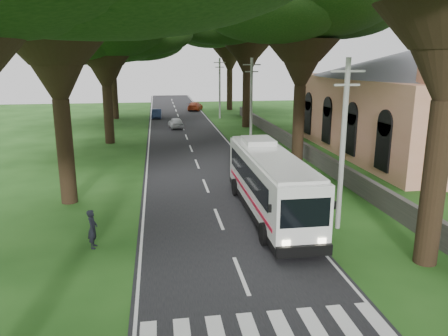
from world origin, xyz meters
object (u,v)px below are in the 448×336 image
object	(u,v)px
pole_far	(220,87)
pole_mid	(251,101)
distant_car_a	(176,123)
distant_car_b	(157,114)
distant_car_c	(195,106)
pole_near	(343,143)
pedestrian	(93,229)
coach_bus	(270,182)
church	(407,96)

from	to	relation	value
pole_far	pole_mid	bearing A→B (deg)	-90.00
pole_far	distant_car_a	xyz separation A→B (m)	(-6.30, -7.76, -3.53)
distant_car_b	distant_car_c	xyz separation A→B (m)	(6.00, 8.47, 0.05)
pole_near	pedestrian	distance (m)	11.81
distant_car_a	distant_car_b	size ratio (longest dim) A/B	1.00
distant_car_a	pole_mid	bearing A→B (deg)	110.86
pole_far	distant_car_c	size ratio (longest dim) A/B	1.81
distant_car_c	pole_mid	bearing A→B (deg)	110.97
coach_bus	pedestrian	xyz separation A→B (m)	(-8.52, -2.89, -0.91)
pole_near	pedestrian	world-z (taller)	pole_near
church	pole_mid	world-z (taller)	church
coach_bus	distant_car_c	distance (m)	47.58
pedestrian	distant_car_b	bearing A→B (deg)	-1.50
coach_bus	distant_car_b	size ratio (longest dim) A/B	3.07
church	distant_car_c	bearing A→B (deg)	113.38
pole_far	distant_car_c	world-z (taller)	pole_far
coach_bus	pedestrian	distance (m)	9.04
pole_far	coach_bus	bearing A→B (deg)	-94.25
church	pedestrian	bearing A→B (deg)	-145.83
distant_car_a	pedestrian	size ratio (longest dim) A/B	2.12
pole_mid	distant_car_b	xyz separation A→B (m)	(-8.50, 21.46, -3.55)
distant_car_b	distant_car_c	bearing A→B (deg)	56.54
church	pole_mid	distance (m)	13.16
pole_mid	pedestrian	world-z (taller)	pole_mid
distant_car_a	distant_car_c	bearing A→B (deg)	-108.51
pole_near	pedestrian	size ratio (longest dim) A/B	4.67
pedestrian	coach_bus	bearing A→B (deg)	-68.91
pole_near	coach_bus	size ratio (longest dim) A/B	0.72
pedestrian	pole_near	bearing A→B (deg)	-84.96
coach_bus	pole_mid	bearing A→B (deg)	81.10
church	pole_mid	bearing A→B (deg)	160.19
distant_car_c	distant_car_b	bearing A→B (deg)	70.88
distant_car_b	pedestrian	xyz separation A→B (m)	(-2.82, -41.99, 0.23)
church	pole_near	xyz separation A→B (m)	(-12.36, -15.55, -0.73)
pole_far	distant_car_c	distance (m)	10.82
church	coach_bus	xyz separation A→B (m)	(-15.16, -13.19, -3.15)
church	pole_near	size ratio (longest dim) A/B	3.00
pole_mid	distant_car_a	xyz separation A→B (m)	(-6.30, 12.24, -3.53)
pole_near	distant_car_c	world-z (taller)	pole_near
coach_bus	distant_car_a	size ratio (longest dim) A/B	3.06
pole_near	coach_bus	distance (m)	4.39
distant_car_c	church	bearing A→B (deg)	129.57
pole_near	coach_bus	xyz separation A→B (m)	(-2.80, 2.36, -2.42)
distant_car_a	church	bearing A→B (deg)	131.81
pole_mid	pedestrian	bearing A→B (deg)	-118.86
pole_far	distant_car_b	xyz separation A→B (m)	(-8.50, 1.46, -3.55)
pole_near	pole_far	distance (m)	40.00
pole_far	church	bearing A→B (deg)	-63.18
pole_mid	distant_car_c	world-z (taller)	pole_mid
coach_bus	pedestrian	bearing A→B (deg)	-161.14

